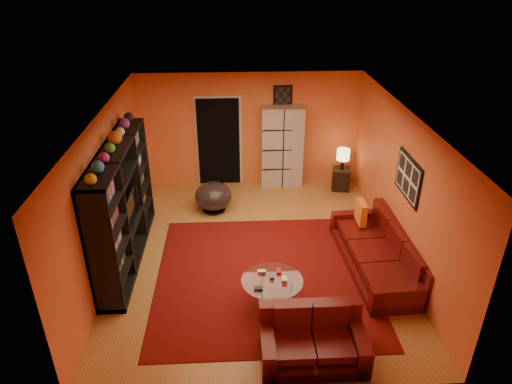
{
  "coord_description": "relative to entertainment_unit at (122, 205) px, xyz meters",
  "views": [
    {
      "loc": [
        -0.36,
        -6.87,
        4.83
      ],
      "look_at": [
        0.01,
        0.1,
        1.19
      ],
      "focal_mm": 32.0,
      "sensor_mm": 36.0,
      "label": 1
    }
  ],
  "objects": [
    {
      "name": "floor",
      "position": [
        2.27,
        0.0,
        -1.05
      ],
      "size": [
        6.0,
        6.0,
        0.0
      ],
      "primitive_type": "plane",
      "color": "olive",
      "rests_on": "ground"
    },
    {
      "name": "ceiling",
      "position": [
        2.27,
        0.0,
        1.55
      ],
      "size": [
        6.0,
        6.0,
        0.0
      ],
      "primitive_type": "plane",
      "rotation": [
        3.14,
        0.0,
        0.0
      ],
      "color": "white",
      "rests_on": "wall_back"
    },
    {
      "name": "wall_back",
      "position": [
        2.27,
        3.0,
        0.25
      ],
      "size": [
        6.0,
        0.0,
        6.0
      ],
      "primitive_type": "plane",
      "rotation": [
        1.57,
        0.0,
        0.0
      ],
      "color": "orange",
      "rests_on": "floor"
    },
    {
      "name": "wall_front",
      "position": [
        2.27,
        -3.0,
        0.25
      ],
      "size": [
        6.0,
        0.0,
        6.0
      ],
      "primitive_type": "plane",
      "rotation": [
        -1.57,
        0.0,
        0.0
      ],
      "color": "orange",
      "rests_on": "floor"
    },
    {
      "name": "wall_left",
      "position": [
        -0.23,
        0.0,
        0.25
      ],
      "size": [
        0.0,
        6.0,
        6.0
      ],
      "primitive_type": "plane",
      "rotation": [
        1.57,
        0.0,
        1.57
      ],
      "color": "orange",
      "rests_on": "floor"
    },
    {
      "name": "wall_right",
      "position": [
        4.78,
        0.0,
        0.25
      ],
      "size": [
        0.0,
        6.0,
        6.0
      ],
      "primitive_type": "plane",
      "rotation": [
        1.57,
        0.0,
        -1.57
      ],
      "color": "orange",
      "rests_on": "floor"
    },
    {
      "name": "rug",
      "position": [
        2.38,
        -0.7,
        -1.04
      ],
      "size": [
        3.6,
        3.6,
        0.01
      ],
      "primitive_type": "cube",
      "color": "#4F0A09",
      "rests_on": "floor"
    },
    {
      "name": "doorway",
      "position": [
        1.57,
        2.96,
        -0.03
      ],
      "size": [
        0.95,
        0.1,
        2.04
      ],
      "primitive_type": "cube",
      "color": "black",
      "rests_on": "floor"
    },
    {
      "name": "wall_art_right",
      "position": [
        4.75,
        -0.3,
        0.55
      ],
      "size": [
        0.03,
        1.0,
        0.7
      ],
      "primitive_type": "cube",
      "color": "black",
      "rests_on": "wall_right"
    },
    {
      "name": "wall_art_back",
      "position": [
        3.02,
        2.98,
        1.0
      ],
      "size": [
        0.42,
        0.03,
        0.52
      ],
      "primitive_type": "cube",
      "color": "black",
      "rests_on": "wall_back"
    },
    {
      "name": "entertainment_unit",
      "position": [
        0.0,
        0.0,
        0.0
      ],
      "size": [
        0.45,
        3.0,
        2.1
      ],
      "primitive_type": "cube",
      "color": "black",
      "rests_on": "floor"
    },
    {
      "name": "tv",
      "position": [
        0.05,
        0.01,
        -0.07
      ],
      "size": [
        0.91,
        0.12,
        0.52
      ],
      "primitive_type": "imported",
      "rotation": [
        0.0,
        0.0,
        1.57
      ],
      "color": "black",
      "rests_on": "entertainment_unit"
    },
    {
      "name": "sofa",
      "position": [
        4.42,
        -0.54,
        -0.77
      ],
      "size": [
        1.13,
        2.49,
        0.85
      ],
      "rotation": [
        0.0,
        0.0,
        0.06
      ],
      "color": "#480909",
      "rests_on": "rug"
    },
    {
      "name": "loveseat",
      "position": [
        2.9,
        -2.42,
        -0.76
      ],
      "size": [
        1.39,
        0.84,
        0.85
      ],
      "rotation": [
        0.0,
        0.0,
        1.57
      ],
      "color": "#480909",
      "rests_on": "rug"
    },
    {
      "name": "throw_pillow",
      "position": [
        4.22,
        0.28,
        -0.42
      ],
      "size": [
        0.12,
        0.42,
        0.42
      ],
      "primitive_type": "cube",
      "color": "orange",
      "rests_on": "sofa"
    },
    {
      "name": "coffee_table",
      "position": [
        2.45,
        -1.41,
        -0.62
      ],
      "size": [
        0.94,
        0.94,
        0.47
      ],
      "rotation": [
        0.0,
        0.0,
        -0.03
      ],
      "color": "silver",
      "rests_on": "floor"
    },
    {
      "name": "storage_cabinet",
      "position": [
        3.02,
        2.8,
        -0.11
      ],
      "size": [
        0.96,
        0.46,
        1.88
      ],
      "primitive_type": "cube",
      "rotation": [
        0.0,
        0.0,
        -0.05
      ],
      "color": "#B0ACA2",
      "rests_on": "floor"
    },
    {
      "name": "bowl_chair",
      "position": [
        1.46,
        1.61,
        -0.71
      ],
      "size": [
        0.78,
        0.78,
        0.63
      ],
      "color": "black",
      "rests_on": "floor"
    },
    {
      "name": "side_table",
      "position": [
        4.37,
        2.47,
        -0.8
      ],
      "size": [
        0.47,
        0.47,
        0.5
      ],
      "primitive_type": "cube",
      "rotation": [
        0.0,
        0.0,
        -0.19
      ],
      "color": "black",
      "rests_on": "floor"
    },
    {
      "name": "table_lamp",
      "position": [
        4.37,
        2.47,
        -0.21
      ],
      "size": [
        0.29,
        0.29,
        0.48
      ],
      "color": "black",
      "rests_on": "side_table"
    }
  ]
}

